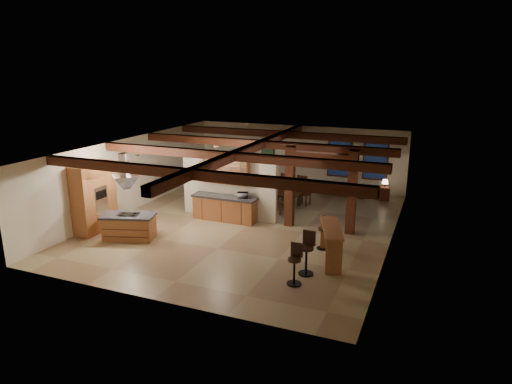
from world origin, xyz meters
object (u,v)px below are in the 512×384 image
Objects in this scene: kitchen_island at (129,226)px; bar_counter at (331,238)px; sofa at (344,188)px; dining_table at (279,200)px.

bar_counter is (6.63, 0.76, 0.28)m from kitchen_island.
sofa is (5.53, 8.10, -0.14)m from kitchen_island.
bar_counter is at bearing -52.61° from dining_table.
sofa is at bearing 55.49° from dining_table.
bar_counter is at bearing 6.53° from kitchen_island.
dining_table is (3.44, 5.28, -0.14)m from kitchen_island.
bar_counter is (1.10, -7.34, 0.43)m from sofa.
dining_table is at bearing 125.29° from bar_counter.
dining_table is 0.85× the size of sofa.
bar_counter is at bearing 103.16° from sofa.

